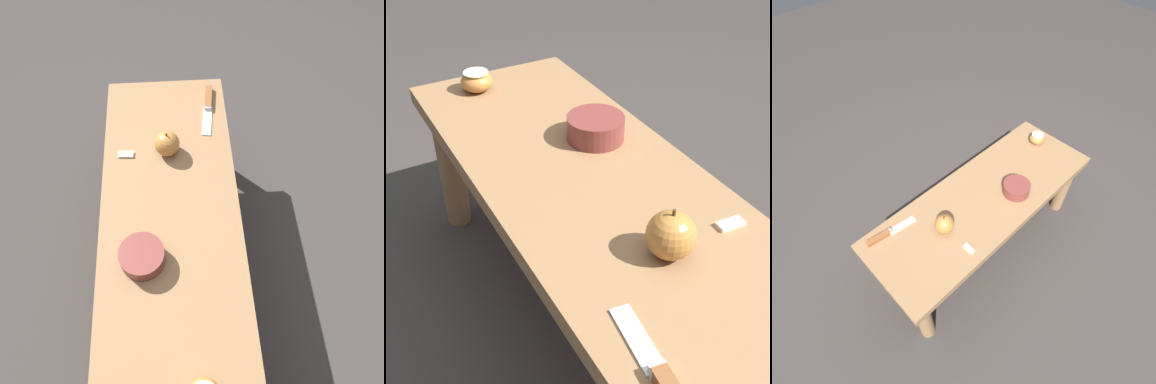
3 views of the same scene
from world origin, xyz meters
The scene contains 7 objects.
ground_plane centered at (0.00, 0.00, 0.00)m, with size 8.00×8.00×0.00m, color #383330.
wooden_bench centered at (0.00, 0.00, 0.35)m, with size 1.17×0.43×0.43m.
knife centered at (-0.45, 0.15, 0.43)m, with size 0.23×0.06×0.02m.
apple_whole centered at (-0.25, 0.00, 0.47)m, with size 0.08×0.08×0.09m.
apple_cut centered at (0.49, 0.06, 0.45)m, with size 0.08×0.08×0.05m.
apple_slice_near_knife centered at (-0.24, -0.14, 0.43)m, with size 0.03×0.05×0.01m.
bowl centered at (0.13, -0.08, 0.45)m, with size 0.13×0.13×0.05m.
Camera 3 is at (-0.67, -0.55, 1.54)m, focal length 28.00 mm.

